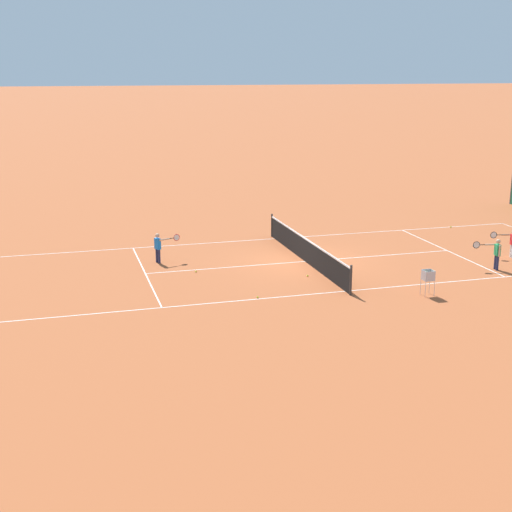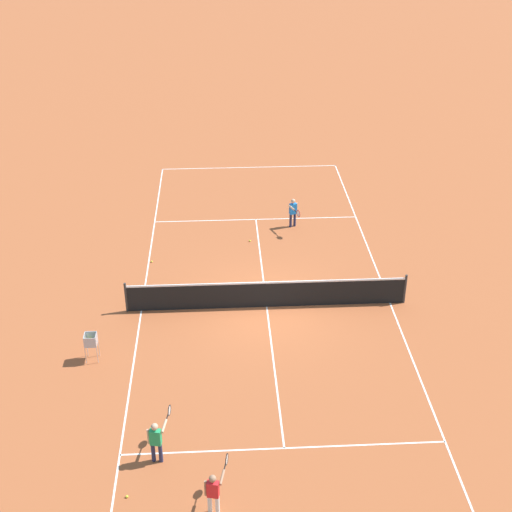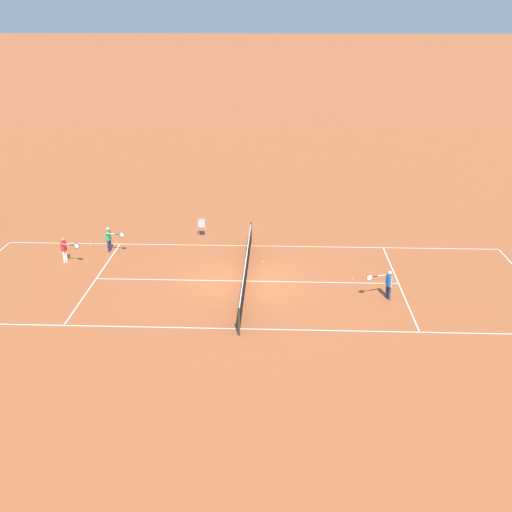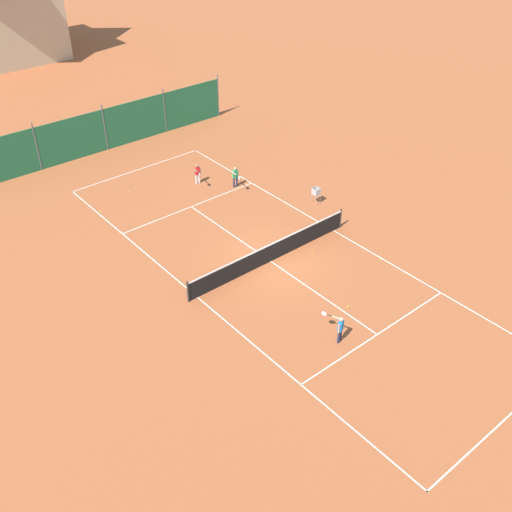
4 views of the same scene
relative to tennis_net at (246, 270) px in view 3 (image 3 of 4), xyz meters
The scene contains 11 objects.
ground_plane 0.50m from the tennis_net, ahead, with size 600.00×600.00×0.00m, color #A8542D.
court_line_markings 0.50m from the tennis_net, ahead, with size 8.25×23.85×0.01m.
tennis_net is the anchor object (origin of this frame).
player_far_service 7.31m from the tennis_net, 64.64° to the left, with size 0.55×0.98×1.20m.
player_near_service 5.83m from the tennis_net, 104.25° to the right, with size 0.38×1.04×1.20m.
player_near_baseline 8.45m from the tennis_net, 78.03° to the left, with size 0.56×0.95×1.17m.
tennis_ball_alley_right 8.64m from the tennis_net, 64.01° to the left, with size 0.07×0.07×0.07m, color #CCE033.
tennis_ball_near_corner 2.19m from the tennis_net, 17.46° to the right, with size 0.07×0.07×0.07m, color #CCE033.
tennis_ball_mid_court 5.10m from the tennis_net, 38.25° to the right, with size 0.07×0.07×0.07m, color #CCE033.
tennis_ball_by_net_right 4.56m from the tennis_net, 85.79° to the right, with size 0.07×0.07×0.07m, color #CCE033.
ball_hopper 5.86m from the tennis_net, 25.28° to the left, with size 0.36×0.36×0.89m.
Camera 3 is at (-22.92, -1.31, 10.56)m, focal length 42.00 mm.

